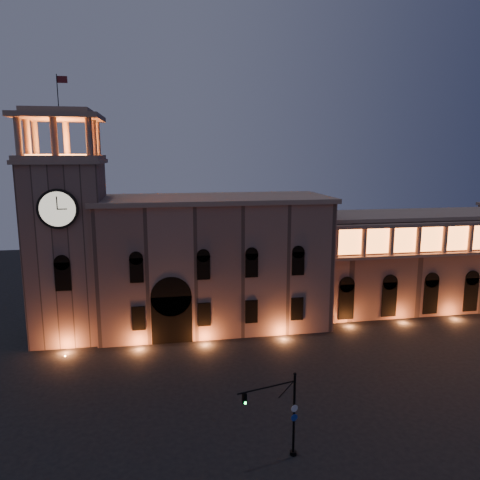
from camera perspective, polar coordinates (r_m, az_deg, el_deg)
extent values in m
plane|color=black|center=(46.74, 2.97, -19.32)|extent=(160.00, 160.00, 0.00)
cube|color=#815F54|center=(63.61, -3.21, -2.88)|extent=(30.00, 12.00, 17.00)
cube|color=gray|center=(62.15, -3.30, 5.04)|extent=(30.80, 12.80, 0.60)
cube|color=black|center=(59.60, -8.33, -9.44)|extent=(5.00, 1.40, 6.00)
cylinder|color=black|center=(58.64, -8.41, -6.68)|extent=(5.00, 1.40, 5.00)
cube|color=orange|center=(59.48, -8.32, -9.68)|extent=(4.20, 0.20, 5.00)
cube|color=#815F54|center=(62.65, -20.17, -1.39)|extent=(9.00, 9.00, 22.00)
cube|color=gray|center=(61.45, -20.84, 8.93)|extent=(9.80, 9.80, 0.50)
cylinder|color=black|center=(57.19, -21.34, 3.55)|extent=(4.60, 0.35, 4.60)
cylinder|color=beige|center=(57.05, -21.37, 3.53)|extent=(4.00, 0.12, 4.00)
cube|color=gray|center=(61.44, -20.87, 9.40)|extent=(9.40, 9.40, 0.50)
cube|color=orange|center=(61.44, -20.89, 9.68)|extent=(6.80, 6.80, 0.15)
cylinder|color=gray|center=(58.58, -25.43, 11.36)|extent=(0.76, 0.76, 4.20)
cylinder|color=gray|center=(57.73, -21.72, 11.65)|extent=(0.76, 0.76, 4.20)
cylinder|color=gray|center=(57.12, -17.91, 11.90)|extent=(0.76, 0.76, 4.20)
cylinder|color=gray|center=(65.96, -23.71, 11.29)|extent=(0.76, 0.76, 4.20)
cylinder|color=gray|center=(65.20, -20.40, 11.53)|extent=(0.76, 0.76, 4.20)
cylinder|color=gray|center=(64.66, -17.01, 11.74)|extent=(0.76, 0.76, 4.20)
cylinder|color=gray|center=(62.26, -24.52, 11.32)|extent=(0.76, 0.76, 4.20)
cylinder|color=gray|center=(60.89, -17.43, 11.81)|extent=(0.76, 0.76, 4.20)
cube|color=gray|center=(61.58, -21.17, 13.81)|extent=(9.80, 9.80, 0.60)
cube|color=gray|center=(61.63, -21.21, 14.37)|extent=(7.50, 7.50, 0.60)
cylinder|color=black|center=(61.85, -21.36, 16.49)|extent=(0.10, 0.10, 4.00)
plane|color=#5B1A1E|center=(61.92, -20.88, 17.82)|extent=(1.20, 0.00, 1.20)
cube|color=#7C5A4F|center=(77.46, 22.45, -2.37)|extent=(40.00, 10.00, 14.00)
cube|color=gray|center=(76.26, 22.83, 2.95)|extent=(40.60, 10.60, 0.50)
cube|color=gray|center=(72.54, 24.89, -1.53)|extent=(40.00, 1.20, 0.40)
cube|color=gray|center=(71.84, 25.16, 1.82)|extent=(40.00, 1.40, 0.50)
cube|color=orange|center=(72.59, 24.78, 0.25)|extent=(38.00, 0.15, 3.60)
cylinder|color=gray|center=(63.56, 11.62, -0.32)|extent=(0.70, 0.70, 4.00)
cylinder|color=gray|center=(65.14, 14.89, -0.20)|extent=(0.70, 0.70, 4.00)
cylinder|color=gray|center=(66.92, 18.00, -0.09)|extent=(0.70, 0.70, 4.00)
cylinder|color=gray|center=(68.89, 20.94, 0.02)|extent=(0.70, 0.70, 4.00)
cylinder|color=gray|center=(71.02, 23.71, 0.13)|extent=(0.70, 0.70, 4.00)
cylinder|color=gray|center=(73.32, 26.31, 0.22)|extent=(0.70, 0.70, 4.00)
cylinder|color=black|center=(38.71, 6.59, -20.48)|extent=(0.19, 0.19, 6.72)
cylinder|color=black|center=(40.46, 6.49, -24.38)|extent=(0.54, 0.54, 0.29)
sphere|color=black|center=(37.05, 6.71, -15.90)|extent=(0.27, 0.27, 0.27)
cylinder|color=black|center=(36.25, 3.28, -17.49)|extent=(4.68, 1.30, 0.12)
cube|color=black|center=(35.77, 0.54, -18.77)|extent=(0.35, 0.33, 0.82)
cylinder|color=#0CE53F|center=(35.78, 0.65, -19.25)|extent=(0.19, 0.12, 0.17)
cylinder|color=silver|center=(38.25, 6.66, -19.73)|extent=(0.57, 0.18, 0.58)
cylinder|color=navy|center=(38.64, 6.63, -20.71)|extent=(0.57, 0.18, 0.58)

